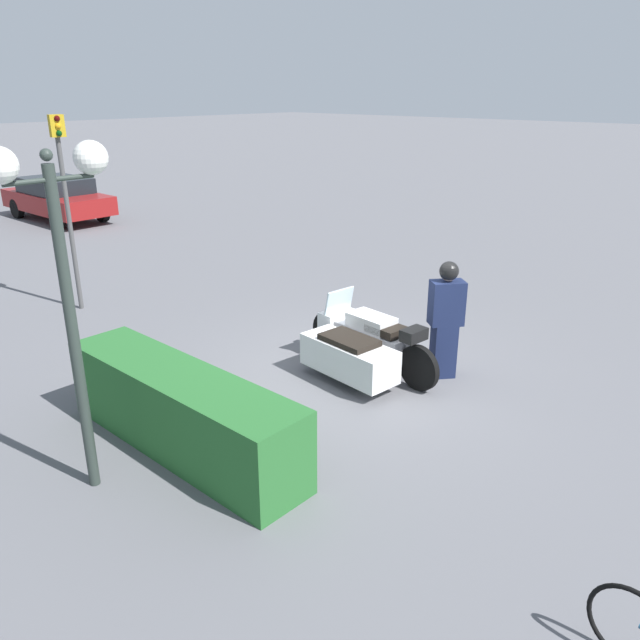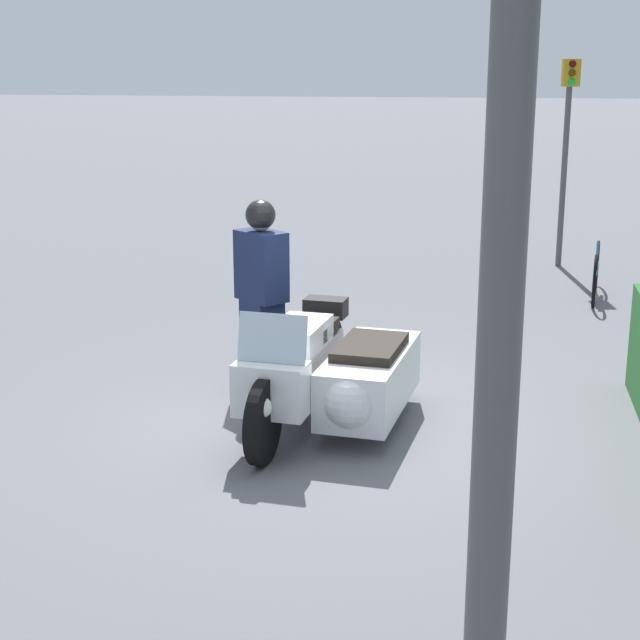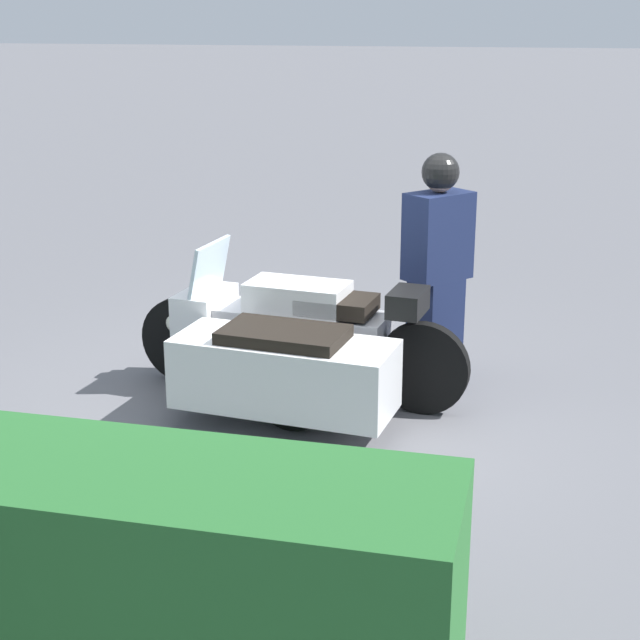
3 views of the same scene
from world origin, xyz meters
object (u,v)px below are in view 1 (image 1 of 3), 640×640
Objects in this scene: officer_rider at (446,317)px; twin_lamp_post at (58,233)px; traffic_light_near at (65,187)px; hedge_bush_curbside at (181,411)px; police_motorcycle at (355,346)px; parked_car_background at (57,198)px.

twin_lamp_post is (1.41, 5.14, 1.94)m from officer_rider.
traffic_light_near is (5.75, -2.93, -0.45)m from twin_lamp_post.
hedge_bush_curbside is at bearing -96.78° from twin_lamp_post.
traffic_light_near is at bearing -16.87° from hedge_bush_curbside.
police_motorcycle is 1.44× the size of officer_rider.
hedge_bush_curbside is at bearing -7.71° from traffic_light_near.
police_motorcycle is 0.71× the size of hedge_bush_curbside.
police_motorcycle is 3.12m from hedge_bush_curbside.
officer_rider is 0.49× the size of hedge_bush_curbside.
twin_lamp_post is at bearing 154.14° from parked_car_background.
officer_rider is at bearing 172.82° from parked_car_background.
parked_car_background is (14.88, -7.03, -2.15)m from twin_lamp_post.
parked_car_background is (9.13, -4.10, -1.70)m from traffic_light_near.
twin_lamp_post reaches higher than hedge_bush_curbside.
police_motorcycle is 0.59× the size of parked_car_background.
police_motorcycle is at bearing -94.16° from hedge_bush_curbside.
police_motorcycle is 15.50m from parked_car_background.
officer_rider is 16.40m from parked_car_background.
parked_car_background reaches higher than hedge_bush_curbside.
police_motorcycle reaches higher than hedge_bush_curbside.
parked_car_background reaches higher than police_motorcycle.
hedge_bush_curbside is (0.23, 3.11, 0.04)m from police_motorcycle.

